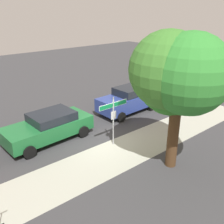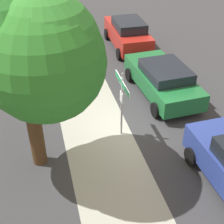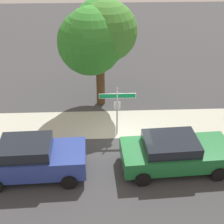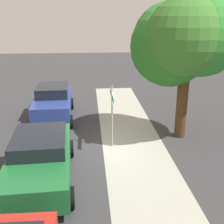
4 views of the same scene
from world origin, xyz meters
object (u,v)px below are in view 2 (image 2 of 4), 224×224
street_sign (122,93)px  car_red (128,33)px  car_green (163,79)px  shade_tree (30,48)px  utility_shed (19,11)px

street_sign → car_red: 8.29m
street_sign → car_green: bearing=-47.7°
street_sign → shade_tree: bearing=106.8°
shade_tree → car_green: size_ratio=1.25×
shade_tree → car_red: 10.81m
car_green → car_red: bearing=-3.2°
street_sign → shade_tree: 3.87m
car_red → car_green: bearing=-179.5°
car_red → shade_tree: bearing=148.4°
car_green → car_red: (5.48, -0.01, 0.08)m
shade_tree → car_red: bearing=-32.2°
shade_tree → utility_shed: (12.91, 0.50, -2.82)m
street_sign → car_green: 3.62m
street_sign → car_green: size_ratio=0.55×
utility_shed → car_green: bearing=-148.4°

